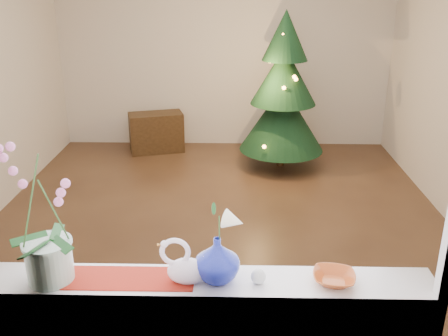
{
  "coord_description": "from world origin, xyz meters",
  "views": [
    {
      "loc": [
        0.15,
        -4.36,
        2.24
      ],
      "look_at": [
        0.09,
        -1.4,
        1.11
      ],
      "focal_mm": 40.0,
      "sensor_mm": 36.0,
      "label": 1
    }
  ],
  "objects_px": {
    "blue_vase": "(217,256)",
    "amber_dish": "(334,279)",
    "orchid_pot": "(43,215)",
    "swan": "(187,262)",
    "xmas_tree": "(283,91)",
    "side_table": "(156,132)",
    "paperweight": "(258,277)"
  },
  "relations": [
    {
      "from": "xmas_tree",
      "to": "side_table",
      "type": "height_order",
      "value": "xmas_tree"
    },
    {
      "from": "amber_dish",
      "to": "xmas_tree",
      "type": "height_order",
      "value": "xmas_tree"
    },
    {
      "from": "swan",
      "to": "paperweight",
      "type": "bearing_deg",
      "value": -23.35
    },
    {
      "from": "blue_vase",
      "to": "xmas_tree",
      "type": "xyz_separation_m",
      "value": [
        0.65,
        3.98,
        -0.09
      ]
    },
    {
      "from": "swan",
      "to": "blue_vase",
      "type": "xyz_separation_m",
      "value": [
        0.14,
        0.02,
        0.02
      ]
    },
    {
      "from": "paperweight",
      "to": "side_table",
      "type": "relative_size",
      "value": 0.1
    },
    {
      "from": "amber_dish",
      "to": "swan",
      "type": "bearing_deg",
      "value": -179.02
    },
    {
      "from": "orchid_pot",
      "to": "blue_vase",
      "type": "xyz_separation_m",
      "value": [
        0.77,
        0.02,
        -0.21
      ]
    },
    {
      "from": "orchid_pot",
      "to": "amber_dish",
      "type": "distance_m",
      "value": 1.35
    },
    {
      "from": "side_table",
      "to": "amber_dish",
      "type": "bearing_deg",
      "value": -87.35
    },
    {
      "from": "swan",
      "to": "amber_dish",
      "type": "xyz_separation_m",
      "value": [
        0.68,
        0.01,
        -0.09
      ]
    },
    {
      "from": "amber_dish",
      "to": "xmas_tree",
      "type": "distance_m",
      "value": 3.99
    },
    {
      "from": "orchid_pot",
      "to": "xmas_tree",
      "type": "xyz_separation_m",
      "value": [
        1.43,
        4.0,
        -0.3
      ]
    },
    {
      "from": "blue_vase",
      "to": "amber_dish",
      "type": "xyz_separation_m",
      "value": [
        0.54,
        -0.01,
        -0.1
      ]
    },
    {
      "from": "orchid_pot",
      "to": "swan",
      "type": "relative_size",
      "value": 2.63
    },
    {
      "from": "paperweight",
      "to": "amber_dish",
      "type": "relative_size",
      "value": 0.42
    },
    {
      "from": "blue_vase",
      "to": "amber_dish",
      "type": "relative_size",
      "value": 1.51
    },
    {
      "from": "swan",
      "to": "side_table",
      "type": "relative_size",
      "value": 0.36
    },
    {
      "from": "side_table",
      "to": "paperweight",
      "type": "bearing_deg",
      "value": -91.46
    },
    {
      "from": "blue_vase",
      "to": "amber_dish",
      "type": "bearing_deg",
      "value": -1.16
    },
    {
      "from": "swan",
      "to": "amber_dish",
      "type": "distance_m",
      "value": 0.68
    },
    {
      "from": "paperweight",
      "to": "xmas_tree",
      "type": "bearing_deg",
      "value": 83.38
    },
    {
      "from": "side_table",
      "to": "orchid_pot",
      "type": "bearing_deg",
      "value": -103.34
    },
    {
      "from": "orchid_pot",
      "to": "blue_vase",
      "type": "height_order",
      "value": "orchid_pot"
    },
    {
      "from": "side_table",
      "to": "xmas_tree",
      "type": "bearing_deg",
      "value": -33.66
    },
    {
      "from": "side_table",
      "to": "swan",
      "type": "bearing_deg",
      "value": -95.4
    },
    {
      "from": "blue_vase",
      "to": "paperweight",
      "type": "distance_m",
      "value": 0.21
    },
    {
      "from": "orchid_pot",
      "to": "amber_dish",
      "type": "height_order",
      "value": "orchid_pot"
    },
    {
      "from": "xmas_tree",
      "to": "side_table",
      "type": "xyz_separation_m",
      "value": [
        -1.65,
        0.52,
        -0.69
      ]
    },
    {
      "from": "paperweight",
      "to": "xmas_tree",
      "type": "relative_size",
      "value": 0.04
    },
    {
      "from": "xmas_tree",
      "to": "side_table",
      "type": "distance_m",
      "value": 1.86
    },
    {
      "from": "amber_dish",
      "to": "side_table",
      "type": "distance_m",
      "value": 4.81
    }
  ]
}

